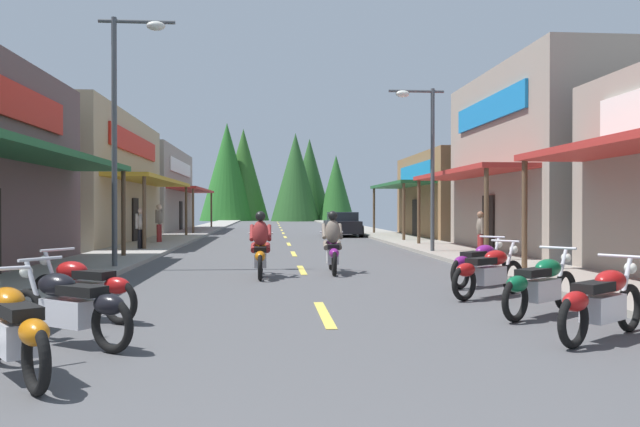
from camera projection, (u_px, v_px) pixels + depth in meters
ground at (286, 240)px, 32.54m from camera, size 9.00×93.01×0.10m
sidewalk_left at (173, 239)px, 32.08m from camera, size 2.61×93.01×0.12m
sidewalk_right at (396, 238)px, 33.00m from camera, size 2.61×93.01×0.12m
centerline_dashes at (284, 235)px, 37.20m from camera, size 0.16×70.91×0.01m
storefront_left_middle at (64, 180)px, 28.63m from camera, size 8.24×13.33×5.87m
storefront_left_far at (122, 190)px, 43.34m from camera, size 9.85×13.54×5.70m
storefront_right_middle at (581, 162)px, 22.91m from camera, size 8.72×9.74×6.66m
storefront_right_far at (475, 196)px, 34.34m from camera, size 8.47×9.95×4.58m
streetlamp_left at (125, 108)px, 16.33m from camera, size 1.98×0.30×6.63m
streetlamp_right at (424, 146)px, 22.03m from camera, size 1.98×0.30×5.86m
motorcycle_parked_right_0 at (602, 301)px, 7.75m from camera, size 1.79×1.34×1.04m
motorcycle_parked_right_1 at (541, 284)px, 9.44m from camera, size 1.76×1.38×1.04m
motorcycle_parked_right_2 at (488, 271)px, 11.46m from camera, size 1.81×1.31×1.04m
motorcycle_parked_right_3 at (479, 263)px, 13.11m from camera, size 1.70×1.46×1.04m
motorcycle_parked_left_0 at (13, 328)px, 6.01m from camera, size 1.34×1.79×1.04m
motorcycle_parked_left_1 at (69, 305)px, 7.40m from camera, size 1.82×1.29×1.04m
motorcycle_parked_left_2 at (83, 287)px, 9.11m from camera, size 1.87×1.21×1.04m
rider_cruising_lead at (260, 250)px, 14.76m from camera, size 0.60×2.14×1.57m
rider_cruising_trailing at (333, 247)px, 15.72m from camera, size 0.60×2.14×1.57m
pedestrian_by_shop at (480, 231)px, 20.27m from camera, size 0.28×0.57×1.54m
pedestrian_browsing at (159, 221)px, 27.83m from camera, size 0.36×0.55×1.81m
pedestrian_waiting at (141, 226)px, 23.34m from camera, size 0.41×0.50×1.65m
parked_car_curbside at (342, 224)px, 35.97m from camera, size 2.08×4.31×1.40m
treeline_backdrop at (268, 176)px, 79.90m from camera, size 19.46×10.69×12.47m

